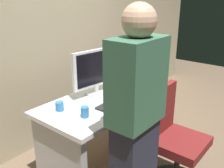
{
  "coord_description": "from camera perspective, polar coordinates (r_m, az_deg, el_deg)",
  "views": [
    {
      "loc": [
        -1.76,
        -1.48,
        1.69
      ],
      "look_at": [
        0.0,
        -0.05,
        0.87
      ],
      "focal_mm": 41.06,
      "sensor_mm": 36.0,
      "label": 1
    }
  ],
  "objects": [
    {
      "name": "ground_plane",
      "position": [
        2.86,
        -0.81,
        -16.46
      ],
      "size": [
        9.0,
        9.0,
        0.0
      ],
      "primitive_type": "plane",
      "color": "brown"
    },
    {
      "name": "wall_back",
      "position": [
        2.93,
        -14.41,
        15.52
      ],
      "size": [
        6.4,
        0.1,
        3.0
      ],
      "primitive_type": "cube",
      "color": "tan",
      "rests_on": "ground"
    },
    {
      "name": "desk",
      "position": [
        2.59,
        -0.86,
        -7.54
      ],
      "size": [
        1.41,
        0.69,
        0.72
      ],
      "color": "white",
      "rests_on": "ground"
    },
    {
      "name": "office_chair",
      "position": [
        2.39,
        13.39,
        -12.72
      ],
      "size": [
        0.52,
        0.52,
        0.94
      ],
      "color": "black",
      "rests_on": "ground"
    },
    {
      "name": "person_at_desk",
      "position": [
        1.79,
        5.26,
        -8.59
      ],
      "size": [
        0.4,
        0.24,
        1.64
      ],
      "color": "#262838",
      "rests_on": "ground"
    },
    {
      "name": "monitor",
      "position": [
        2.5,
        -3.58,
        3.23
      ],
      "size": [
        0.54,
        0.16,
        0.46
      ],
      "color": "silver",
      "rests_on": "desk"
    },
    {
      "name": "keyboard",
      "position": [
        2.37,
        0.68,
        -4.08
      ],
      "size": [
        0.44,
        0.15,
        0.02
      ],
      "primitive_type": "cube",
      "rotation": [
        0.0,
        0.0,
        0.05
      ],
      "color": "#262626",
      "rests_on": "desk"
    },
    {
      "name": "mouse",
      "position": [
        2.57,
        4.87,
        -2.0
      ],
      "size": [
        0.06,
        0.1,
        0.03
      ],
      "primitive_type": "ellipsoid",
      "color": "white",
      "rests_on": "desk"
    },
    {
      "name": "cup_near_keyboard",
      "position": [
        2.11,
        -6.09,
        -6.2
      ],
      "size": [
        0.07,
        0.07,
        0.09
      ],
      "primitive_type": "cylinder",
      "color": "#3372B2",
      "rests_on": "desk"
    },
    {
      "name": "cup_by_monitor",
      "position": [
        2.26,
        -11.59,
        -4.85
      ],
      "size": [
        0.07,
        0.07,
        0.08
      ],
      "primitive_type": "cylinder",
      "color": "#3372B2",
      "rests_on": "desk"
    },
    {
      "name": "book_stack",
      "position": [
        2.89,
        3.31,
        1.16
      ],
      "size": [
        0.22,
        0.17,
        0.09
      ],
      "color": "red",
      "rests_on": "desk"
    },
    {
      "name": "cell_phone",
      "position": [
        2.84,
        8.23,
        -0.23
      ],
      "size": [
        0.1,
        0.16,
        0.01
      ],
      "primitive_type": "cube",
      "rotation": [
        0.0,
        0.0,
        -0.25
      ],
      "color": "black",
      "rests_on": "desk"
    }
  ]
}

